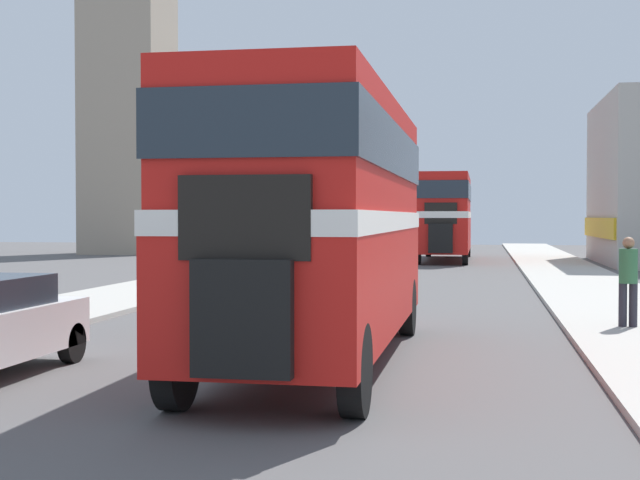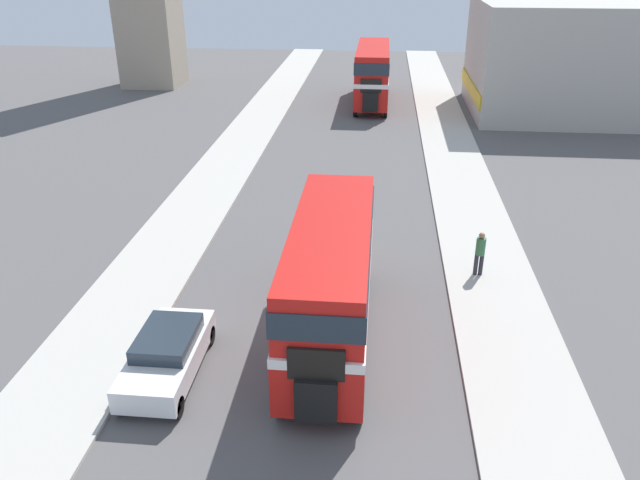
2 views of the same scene
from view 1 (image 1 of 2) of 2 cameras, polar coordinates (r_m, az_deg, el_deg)
name	(u,v)px [view 1 (image 1 of 2)]	position (r m, az deg, el deg)	size (l,w,h in m)	color
ground_plane	(279,355)	(15.12, -2.65, -7.38)	(120.00, 120.00, 0.00)	#565454
double_decker_bus	(320,208)	(14.12, -0.02, 2.09)	(2.49, 9.40, 4.16)	red
bus_distant	(445,210)	(47.68, 8.02, 1.90)	(2.57, 10.86, 4.48)	red
pedestrian_walking	(628,276)	(18.93, 19.12, -2.19)	(0.36, 0.36, 1.81)	#282833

